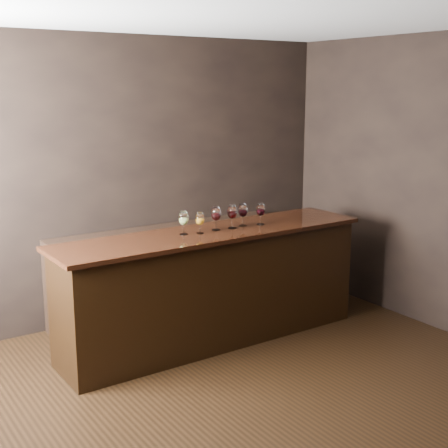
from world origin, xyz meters
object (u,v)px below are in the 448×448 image
bar_counter (213,289)px  glass_red_c (243,211)px  back_bar_shelf (170,270)px  glass_red_b (232,212)px  glass_red_d (261,210)px  glass_amber (200,219)px  glass_white (184,219)px  glass_red_a (216,214)px

bar_counter → glass_red_c: 0.77m
bar_counter → glass_red_c: glass_red_c is taller
back_bar_shelf → glass_red_b: (0.19, -0.86, 0.73)m
bar_counter → glass_red_d: size_ratio=14.25×
glass_red_d → back_bar_shelf: bearing=119.5°
glass_amber → glass_red_b: bearing=2.4°
back_bar_shelf → glass_red_b: 1.14m
glass_red_d → glass_amber: bearing=179.7°
bar_counter → glass_red_d: (0.52, -0.02, 0.67)m
bar_counter → glass_red_d: 0.85m
glass_amber → bar_counter: bearing=4.8°
glass_red_b → glass_white: bearing=176.2°
back_bar_shelf → glass_red_c: glass_red_c is taller
glass_red_c → glass_red_d: glass_red_c is taller
glass_white → glass_red_d: size_ratio=1.02×
glass_amber → glass_red_a: size_ratio=0.87×
back_bar_shelf → glass_amber: (-0.17, -0.87, 0.71)m
glass_red_d → glass_red_b: bearing=176.6°
glass_red_a → glass_red_c: bearing=2.7°
back_bar_shelf → glass_red_b: glass_red_b is taller
back_bar_shelf → glass_red_c: 1.15m
bar_counter → glass_red_b: glass_red_b is taller
glass_red_c → glass_red_d: size_ratio=1.03×
glass_white → glass_red_a: (0.32, -0.02, 0.01)m
glass_amber → glass_red_a: bearing=9.3°
glass_red_a → glass_red_d: 0.48m
bar_counter → glass_red_b: (0.21, 0.00, 0.69)m
glass_white → glass_red_d: (0.80, -0.05, -0.00)m
glass_white → glass_amber: bearing=-19.0°
glass_white → glass_red_b: (0.49, -0.03, 0.01)m
glass_white → glass_red_a: size_ratio=0.95×
glass_red_b → glass_red_c: glass_red_b is taller
back_bar_shelf → glass_amber: bearing=-100.8°
glass_white → glass_red_c: bearing=-0.2°
bar_counter → glass_red_a: size_ratio=13.27×
glass_amber → glass_red_b: 0.35m
bar_counter → glass_red_a: bearing=20.9°
glass_red_b → bar_counter: bearing=-179.2°
glass_amber → glass_red_a: 0.19m
bar_counter → glass_red_c: (0.35, 0.03, 0.68)m
glass_amber → back_bar_shelf: bearing=79.2°
glass_red_c → glass_red_d: 0.17m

